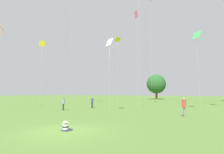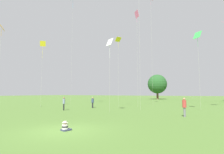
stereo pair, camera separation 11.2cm
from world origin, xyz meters
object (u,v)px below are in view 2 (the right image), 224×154
Objects in this scene: seated_toddler at (65,127)px; distant_tree_0 at (157,84)px; kite_5 at (137,17)px; person_standing_1 at (64,102)px; kite_7 at (73,0)px; kite_1 at (43,46)px; kite_4 at (197,37)px; kite_3 at (1,29)px; kite_2 at (110,44)px; kite_6 at (151,2)px; person_standing_0 at (93,102)px; kite_9 at (118,42)px; person_standing_2 at (184,105)px.

seated_toddler is 0.07× the size of distant_tree_0.
person_standing_1 is at bearing 141.05° from kite_5.
distant_tree_0 is (7.45, 38.21, -15.36)m from kite_7.
kite_4 is (23.01, 5.18, -0.43)m from kite_1.
person_standing_1 is at bearing -61.20° from kite_3.
kite_6 reaches higher than kite_2.
kite_1 is at bearing -19.17° from kite_7.
person_standing_1 is 19.44m from kite_4.
kite_5 is at bearing 46.52° from person_standing_0.
kite_2 is 14.25m from kite_3.
kite_9 is at bearing 39.98° from person_standing_1.
kite_7 is at bearing 90.16° from kite_5.
kite_7 reaches higher than person_standing_0.
distant_tree_0 is at bearing 158.41° from kite_7.
person_standing_1 is at bearing -105.73° from kite_2.
kite_2 is at bearing 99.43° from person_standing_2.
person_standing_1 is (-8.83, 9.26, 0.81)m from seated_toddler.
seated_toddler is at bearing -147.78° from kite_6.
kite_3 is at bearing 175.10° from seated_toddler.
distant_tree_0 reaches higher than seated_toddler.
kite_4 is 24.84m from kite_7.
kite_9 reaches higher than distant_tree_0.
kite_2 is at bearing 47.36° from kite_7.
kite_2 is at bearing -59.93° from kite_4.
kite_4 is at bearing 23.57° from person_standing_0.
kite_9 is at bearing 64.62° from person_standing_2.
person_standing_2 reaches higher than person_standing_1.
distant_tree_0 is at bearing -14.67° from kite_3.
kite_7 reaches higher than distant_tree_0.
kite_1 is at bearing -119.00° from kite_2.
kite_2 is 46.62m from distant_tree_0.
person_standing_0 is 0.15× the size of kite_4.
person_standing_0 is at bearing -85.74° from kite_4.
kite_2 reaches higher than person_standing_1.
kite_4 is at bearing 79.72° from seated_toddler.
kite_3 is at bearing -98.48° from distant_tree_0.
kite_9 is at bearing 177.04° from kite_2.
kite_9 is at bearing -98.69° from kite_4.
person_standing_2 is at bearing -17.04° from kite_4.
kite_3 is 0.53× the size of kite_6.
kite_5 is at bearing -153.58° from kite_1.
kite_2 is 19.86m from kite_7.
person_standing_1 is 0.15× the size of kite_3.
seated_toddler is at bearing -174.27° from kite_5.
kite_1 is (-16.15, 11.76, 9.76)m from seated_toddler.
person_standing_0 is 15.48m from kite_3.
kite_4 is (22.31, 12.32, -0.85)m from kite_3.
kite_7 is at bearing 142.14° from seated_toddler.
person_standing_2 is 0.16× the size of kite_9.
kite_6 reaches higher than person_standing_2.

